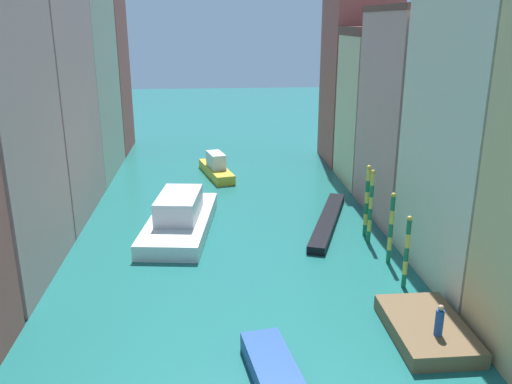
{
  "coord_description": "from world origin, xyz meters",
  "views": [
    {
      "loc": [
        -1.2,
        -12.97,
        13.68
      ],
      "look_at": [
        1.98,
        24.57,
        1.5
      ],
      "focal_mm": 37.24,
      "sensor_mm": 36.0,
      "label": 1
    }
  ],
  "objects": [
    {
      "name": "ground_plane",
      "position": [
        0.0,
        24.5,
        0.0
      ],
      "size": [
        154.0,
        154.0,
        0.0
      ],
      "primitive_type": "plane",
      "color": "#1E6B66"
    },
    {
      "name": "building_left_2",
      "position": [
        -13.28,
        25.39,
        11.0
      ],
      "size": [
        6.23,
        10.81,
        21.97
      ],
      "color": "tan",
      "rests_on": "ground"
    },
    {
      "name": "building_left_3",
      "position": [
        -13.28,
        36.2,
        9.52
      ],
      "size": [
        6.23,
        11.04,
        19.01
      ],
      "color": "#BCB299",
      "rests_on": "ground"
    },
    {
      "name": "building_left_4",
      "position": [
        -13.28,
        45.67,
        9.97
      ],
      "size": [
        6.23,
        7.56,
        19.92
      ],
      "color": "#B25147",
      "rests_on": "ground"
    },
    {
      "name": "building_right_1",
      "position": [
        13.28,
        13.15,
        7.8
      ],
      "size": [
        6.23,
        9.89,
        15.58
      ],
      "color": "beige",
      "rests_on": "ground"
    },
    {
      "name": "building_right_2",
      "position": [
        13.28,
        23.09,
        7.35
      ],
      "size": [
        6.23,
        9.51,
        14.69
      ],
      "color": "tan",
      "rests_on": "ground"
    },
    {
      "name": "building_right_3",
      "position": [
        13.28,
        31.58,
        6.63
      ],
      "size": [
        6.23,
        7.17,
        13.24
      ],
      "color": "beige",
      "rests_on": "ground"
    },
    {
      "name": "building_right_4",
      "position": [
        13.28,
        39.2,
        10.12
      ],
      "size": [
        6.23,
        7.41,
        20.21
      ],
      "color": "#B25147",
      "rests_on": "ground"
    },
    {
      "name": "waterfront_dock",
      "position": [
        8.29,
        7.28,
        0.37
      ],
      "size": [
        3.28,
        5.28,
        0.74
      ],
      "color": "brown",
      "rests_on": "ground"
    },
    {
      "name": "person_on_dock",
      "position": [
        8.32,
        6.22,
        1.41
      ],
      "size": [
        0.36,
        0.36,
        1.45
      ],
      "color": "#234C93",
      "rests_on": "waterfront_dock"
    },
    {
      "name": "mooring_pole_0",
      "position": [
        8.88,
        11.92,
        2.09
      ],
      "size": [
        0.27,
        0.27,
        4.09
      ],
      "color": "#197247",
      "rests_on": "ground"
    },
    {
      "name": "mooring_pole_1",
      "position": [
        9.04,
        14.96,
        2.23
      ],
      "size": [
        0.28,
        0.28,
        4.36
      ],
      "color": "#197247",
      "rests_on": "ground"
    },
    {
      "name": "mooring_pole_2",
      "position": [
        8.74,
        18.07,
        2.47
      ],
      "size": [
        0.27,
        0.27,
        4.86
      ],
      "color": "#197247",
      "rests_on": "ground"
    },
    {
      "name": "mooring_pole_3",
      "position": [
        8.82,
        19.21,
        2.47
      ],
      "size": [
        0.3,
        0.3,
        4.85
      ],
      "color": "#197247",
      "rests_on": "ground"
    },
    {
      "name": "vaporetto_white",
      "position": [
        -3.53,
        21.18,
        0.92
      ],
      "size": [
        5.2,
        10.79,
        2.59
      ],
      "color": "white",
      "rests_on": "ground"
    },
    {
      "name": "gondola_black",
      "position": [
        6.79,
        21.4,
        0.27
      ],
      "size": [
        4.8,
        10.67,
        0.54
      ],
      "color": "black",
      "rests_on": "ground"
    },
    {
      "name": "motorboat_0",
      "position": [
        1.09,
        4.19,
        0.42
      ],
      "size": [
        2.58,
        6.11,
        0.83
      ],
      "color": "#234C93",
      "rests_on": "ground"
    },
    {
      "name": "motorboat_1",
      "position": [
        -0.89,
        34.37,
        0.76
      ],
      "size": [
        3.31,
        7.12,
        2.18
      ],
      "color": "gold",
      "rests_on": "ground"
    }
  ]
}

